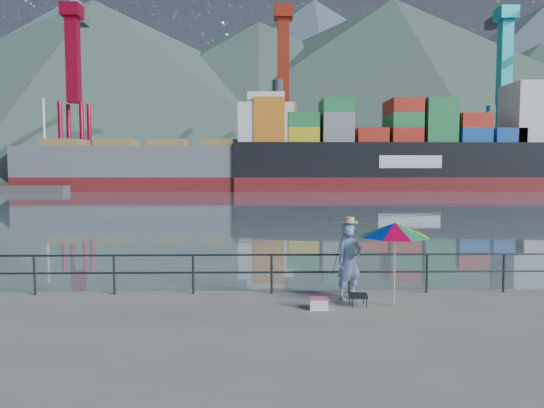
{
  "coord_description": "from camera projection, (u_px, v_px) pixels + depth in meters",
  "views": [
    {
      "loc": [
        0.74,
        -10.51,
        3.15
      ],
      "look_at": [
        1.11,
        6.0,
        2.0
      ],
      "focal_mm": 32.0,
      "sensor_mm": 36.0,
      "label": 1
    }
  ],
  "objects": [
    {
      "name": "cooler_bag",
      "position": [
        319.0,
        304.0,
        10.99
      ],
      "size": [
        0.41,
        0.28,
        0.23
      ],
      "primitive_type": "cube",
      "rotation": [
        0.0,
        0.0,
        -0.03
      ],
      "color": "white",
      "rests_on": "ground"
    },
    {
      "name": "container_stacks",
      "position": [
        411.0,
        172.0,
        104.98
      ],
      "size": [
        58.0,
        8.4,
        7.8
      ],
      "color": "orange",
      "rests_on": "ground"
    },
    {
      "name": "bulk_carrier",
      "position": [
        183.0,
        164.0,
        80.77
      ],
      "size": [
        49.48,
        8.56,
        14.5
      ],
      "color": "maroon",
      "rests_on": "ground"
    },
    {
      "name": "harbor_water",
      "position": [
        259.0,
        181.0,
        140.34
      ],
      "size": [
        500.0,
        280.0,
        0.0
      ],
      "primitive_type": "cube",
      "color": "slate",
      "rests_on": "ground"
    },
    {
      "name": "guardrail",
      "position": [
        232.0,
        274.0,
        12.35
      ],
      "size": [
        22.0,
        0.06,
        1.03
      ],
      "color": "#2D3033",
      "rests_on": "ground"
    },
    {
      "name": "fishing_rod",
      "position": [
        337.0,
        290.0,
        12.73
      ],
      "size": [
        0.08,
        1.91,
        1.34
      ],
      "primitive_type": "cylinder",
      "rotation": [
        0.96,
        0.0,
        -0.03
      ],
      "color": "black",
      "rests_on": "ground"
    },
    {
      "name": "fisherman",
      "position": [
        349.0,
        261.0,
        11.78
      ],
      "size": [
        0.81,
        0.68,
        1.87
      ],
      "primitive_type": "imported",
      "rotation": [
        0.0,
        0.0,
        0.41
      ],
      "color": "#194F99",
      "rests_on": "ground"
    },
    {
      "name": "folding_stool",
      "position": [
        358.0,
        300.0,
        11.25
      ],
      "size": [
        0.47,
        0.47,
        0.28
      ],
      "color": "black",
      "rests_on": "ground"
    },
    {
      "name": "container_ship",
      "position": [
        412.0,
        154.0,
        81.45
      ],
      "size": [
        56.07,
        9.35,
        18.1
      ],
      "color": "maroon",
      "rests_on": "ground"
    },
    {
      "name": "mountains",
      "position": [
        346.0,
        98.0,
        216.26
      ],
      "size": [
        600.0,
        332.8,
        80.0
      ],
      "color": "#385147",
      "rests_on": "ground"
    },
    {
      "name": "beach_umbrella",
      "position": [
        395.0,
        230.0,
        11.12
      ],
      "size": [
        1.88,
        1.88,
        1.95
      ],
      "color": "white",
      "rests_on": "ground"
    },
    {
      "name": "far_dock",
      "position": [
        304.0,
        185.0,
        103.66
      ],
      "size": [
        200.0,
        40.0,
        0.4
      ],
      "primitive_type": "cube",
      "color": "#514F4C",
      "rests_on": "ground"
    },
    {
      "name": "port_cranes",
      "position": [
        417.0,
        104.0,
        94.03
      ],
      "size": [
        116.0,
        28.0,
        38.4
      ],
      "color": "red",
      "rests_on": "ground"
    },
    {
      "name": "ground",
      "position": [
        212.0,
        399.0,
        7.21
      ],
      "size": [
        24.0,
        11.0,
        0.5
      ],
      "primitive_type": "cube",
      "color": "slate",
      "rests_on": "ground"
    }
  ]
}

